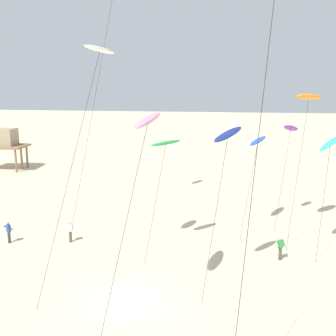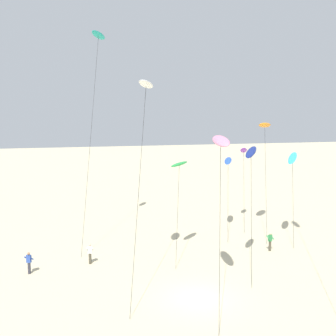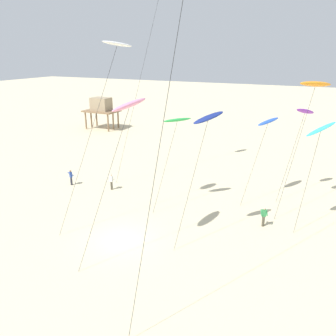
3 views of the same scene
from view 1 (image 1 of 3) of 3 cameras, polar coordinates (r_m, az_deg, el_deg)
name	(u,v)px [view 1 (image 1 of 3)]	position (r m, az deg, el deg)	size (l,w,h in m)	color
ground_plane	(127,302)	(24.57, -5.59, -17.86)	(260.00, 260.00, 0.00)	beige
kite_blue	(258,141)	(34.11, 12.26, 3.63)	(2.26, 4.62, 7.75)	blue
kite_pink	(148,121)	(20.79, -2.82, 6.47)	(2.42, 5.84, 10.76)	pink
kite_navy	(228,135)	(24.24, 8.23, 4.45)	(2.20, 4.07, 9.64)	navy
kite_cyan	(330,143)	(30.62, 21.45, 3.16)	(2.40, 3.43, 8.56)	#33BFE0
kite_green	(166,144)	(28.96, -0.33, 3.38)	(2.33, 3.83, 8.14)	green
kite_white	(99,51)	(25.99, -9.44, 15.55)	(3.25, 7.10, 14.27)	white
kite_purple	(291,129)	(36.71, 16.54, 5.21)	(2.31, 4.47, 8.68)	purple
kite_orange	(309,97)	(33.60, 18.83, 9.20)	(3.08, 5.56, 11.33)	orange
kite_flyer_nearest	(70,231)	(32.80, -13.30, -8.42)	(0.61, 0.59, 1.67)	#4C4738
kite_flyer_middle	(280,248)	(29.99, 15.22, -10.54)	(0.66, 0.64, 1.67)	#4C4738
kite_flyer_furthest	(9,232)	(33.99, -21.06, -8.18)	(0.70, 0.69, 1.67)	#33333D
stilt_house	(3,140)	(60.35, -21.72, 3.56)	(6.07, 3.97, 5.59)	#846647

